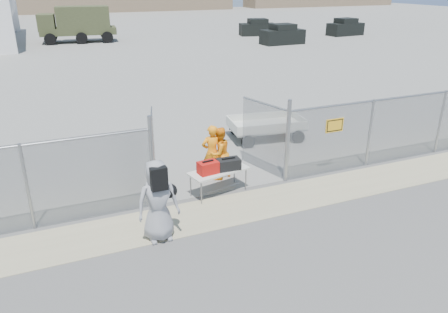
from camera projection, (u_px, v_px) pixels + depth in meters
name	position (u px, v px, depth m)	size (l,w,h in m)	color
ground	(255.00, 226.00, 10.71)	(160.00, 160.00, 0.00)	#494949
tarmac_inside	(79.00, 36.00, 46.56)	(160.00, 80.00, 0.01)	gray
dirt_strip	(239.00, 208.00, 11.56)	(44.00, 1.60, 0.01)	tan
chain_link_fence	(224.00, 157.00, 12.00)	(40.00, 0.20, 2.20)	gray
folding_table	(219.00, 182.00, 12.23)	(1.68, 0.70, 0.71)	beige
orange_bag	(208.00, 168.00, 11.84)	(0.54, 0.36, 0.34)	red
black_duffel	(229.00, 164.00, 12.10)	(0.63, 0.37, 0.31)	black
security_worker_left	(212.00, 153.00, 12.95)	(0.62, 0.41, 1.70)	orange
security_worker_right	(219.00, 153.00, 12.99)	(0.79, 0.61, 1.62)	orange
visitor	(158.00, 201.00, 9.86)	(0.96, 0.62, 1.96)	gray
utility_trailer	(266.00, 128.00, 16.43)	(3.56, 1.83, 0.86)	beige
military_truck	(78.00, 25.00, 41.05)	(6.86, 2.53, 3.27)	#3B4024
parked_vehicle_near	(282.00, 34.00, 40.11)	(3.94, 1.78, 1.78)	black
parked_vehicle_mid	(258.00, 27.00, 46.33)	(3.74, 1.69, 1.69)	black
parked_vehicle_far	(345.00, 27.00, 46.38)	(3.84, 1.74, 1.74)	black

